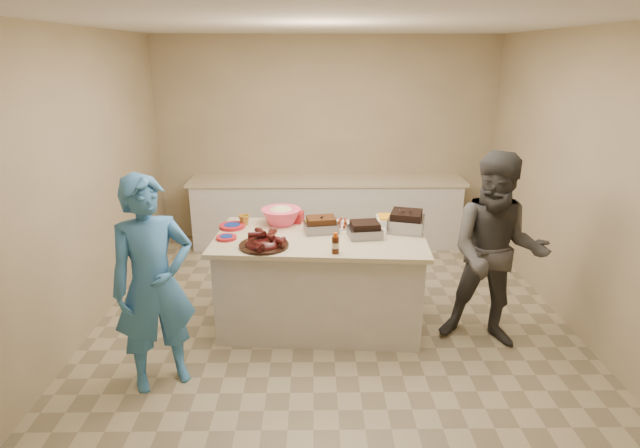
{
  "coord_description": "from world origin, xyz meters",
  "views": [
    {
      "loc": [
        -0.17,
        -4.2,
        2.47
      ],
      "look_at": [
        -0.12,
        0.09,
        1.0
      ],
      "focal_mm": 28.0,
      "sensor_mm": 36.0,
      "label": 1
    }
  ],
  "objects_px": {
    "bbq_bottle_b": "(335,253)",
    "mustard_bottle": "(306,231)",
    "rib_platter": "(264,246)",
    "coleslaw_bowl": "(281,224)",
    "plastic_cup": "(244,225)",
    "island": "(320,323)",
    "guest_blue": "(165,380)",
    "roasting_pan": "(406,231)",
    "bbq_bottle_a": "(335,253)",
    "guest_gray": "(485,341)"
  },
  "relations": [
    {
      "from": "coleslaw_bowl",
      "to": "plastic_cup",
      "type": "bearing_deg",
      "value": -177.3
    },
    {
      "from": "bbq_bottle_b",
      "to": "guest_blue",
      "type": "distance_m",
      "value": 1.7
    },
    {
      "from": "rib_platter",
      "to": "guest_gray",
      "type": "relative_size",
      "value": 0.25
    },
    {
      "from": "island",
      "to": "bbq_bottle_a",
      "type": "bearing_deg",
      "value": -69.27
    },
    {
      "from": "island",
      "to": "guest_gray",
      "type": "xyz_separation_m",
      "value": [
        1.49,
        -0.33,
        0.0
      ]
    },
    {
      "from": "roasting_pan",
      "to": "coleslaw_bowl",
      "type": "bearing_deg",
      "value": -173.5
    },
    {
      "from": "island",
      "to": "rib_platter",
      "type": "bearing_deg",
      "value": -149.03
    },
    {
      "from": "guest_blue",
      "to": "mustard_bottle",
      "type": "bearing_deg",
      "value": 13.09
    },
    {
      "from": "roasting_pan",
      "to": "plastic_cup",
      "type": "relative_size",
      "value": 3.02
    },
    {
      "from": "island",
      "to": "rib_platter",
      "type": "xyz_separation_m",
      "value": [
        -0.48,
        -0.25,
        0.9
      ]
    },
    {
      "from": "mustard_bottle",
      "to": "guest_gray",
      "type": "height_order",
      "value": "mustard_bottle"
    },
    {
      "from": "mustard_bottle",
      "to": "coleslaw_bowl",
      "type": "bearing_deg",
      "value": 142.32
    },
    {
      "from": "bbq_bottle_a",
      "to": "mustard_bottle",
      "type": "bearing_deg",
      "value": 113.75
    },
    {
      "from": "roasting_pan",
      "to": "mustard_bottle",
      "type": "distance_m",
      "value": 0.93
    },
    {
      "from": "island",
      "to": "roasting_pan",
      "type": "distance_m",
      "value": 1.21
    },
    {
      "from": "bbq_bottle_a",
      "to": "plastic_cup",
      "type": "bearing_deg",
      "value": 139.19
    },
    {
      "from": "bbq_bottle_a",
      "to": "plastic_cup",
      "type": "relative_size",
      "value": 1.7
    },
    {
      "from": "bbq_bottle_b",
      "to": "mustard_bottle",
      "type": "height_order",
      "value": "bbq_bottle_b"
    },
    {
      "from": "coleslaw_bowl",
      "to": "plastic_cup",
      "type": "distance_m",
      "value": 0.36
    },
    {
      "from": "coleslaw_bowl",
      "to": "bbq_bottle_a",
      "type": "distance_m",
      "value": 0.9
    },
    {
      "from": "rib_platter",
      "to": "bbq_bottle_b",
      "type": "bearing_deg",
      "value": -13.68
    },
    {
      "from": "plastic_cup",
      "to": "coleslaw_bowl",
      "type": "bearing_deg",
      "value": 2.7
    },
    {
      "from": "roasting_pan",
      "to": "bbq_bottle_b",
      "type": "distance_m",
      "value": 0.87
    },
    {
      "from": "island",
      "to": "coleslaw_bowl",
      "type": "height_order",
      "value": "coleslaw_bowl"
    },
    {
      "from": "mustard_bottle",
      "to": "guest_gray",
      "type": "relative_size",
      "value": 0.07
    },
    {
      "from": "rib_platter",
      "to": "bbq_bottle_b",
      "type": "height_order",
      "value": "same"
    },
    {
      "from": "plastic_cup",
      "to": "guest_gray",
      "type": "bearing_deg",
      "value": -16.44
    },
    {
      "from": "island",
      "to": "roasting_pan",
      "type": "bearing_deg",
      "value": 14.18
    },
    {
      "from": "roasting_pan",
      "to": "plastic_cup",
      "type": "height_order",
      "value": "roasting_pan"
    },
    {
      "from": "coleslaw_bowl",
      "to": "mustard_bottle",
      "type": "bearing_deg",
      "value": -37.68
    },
    {
      "from": "rib_platter",
      "to": "bbq_bottle_b",
      "type": "distance_m",
      "value": 0.63
    },
    {
      "from": "rib_platter",
      "to": "roasting_pan",
      "type": "xyz_separation_m",
      "value": [
        1.29,
        0.39,
        0.0
      ]
    },
    {
      "from": "mustard_bottle",
      "to": "plastic_cup",
      "type": "xyz_separation_m",
      "value": [
        -0.6,
        0.17,
        0.0
      ]
    },
    {
      "from": "bbq_bottle_b",
      "to": "mustard_bottle",
      "type": "distance_m",
      "value": 0.6
    },
    {
      "from": "island",
      "to": "mustard_bottle",
      "type": "xyz_separation_m",
      "value": [
        -0.13,
        0.16,
        0.9
      ]
    },
    {
      "from": "rib_platter",
      "to": "bbq_bottle_a",
      "type": "relative_size",
      "value": 2.37
    },
    {
      "from": "island",
      "to": "guest_blue",
      "type": "height_order",
      "value": "island"
    },
    {
      "from": "mustard_bottle",
      "to": "guest_blue",
      "type": "height_order",
      "value": "mustard_bottle"
    },
    {
      "from": "roasting_pan",
      "to": "coleslaw_bowl",
      "type": "distance_m",
      "value": 1.19
    },
    {
      "from": "roasting_pan",
      "to": "mustard_bottle",
      "type": "bearing_deg",
      "value": -164.46
    },
    {
      "from": "island",
      "to": "mustard_bottle",
      "type": "height_order",
      "value": "mustard_bottle"
    },
    {
      "from": "island",
      "to": "plastic_cup",
      "type": "bearing_deg",
      "value": 159.73
    },
    {
      "from": "bbq_bottle_b",
      "to": "mustard_bottle",
      "type": "relative_size",
      "value": 1.52
    },
    {
      "from": "coleslaw_bowl",
      "to": "plastic_cup",
      "type": "relative_size",
      "value": 3.58
    },
    {
      "from": "plastic_cup",
      "to": "guest_gray",
      "type": "xyz_separation_m",
      "value": [
        2.22,
        -0.66,
        -0.9
      ]
    },
    {
      "from": "bbq_bottle_a",
      "to": "mustard_bottle",
      "type": "relative_size",
      "value": 1.59
    },
    {
      "from": "rib_platter",
      "to": "guest_blue",
      "type": "xyz_separation_m",
      "value": [
        -0.76,
        -0.62,
        -0.9
      ]
    },
    {
      "from": "bbq_bottle_b",
      "to": "plastic_cup",
      "type": "distance_m",
      "value": 1.12
    },
    {
      "from": "island",
      "to": "bbq_bottle_a",
      "type": "relative_size",
      "value": 10.51
    },
    {
      "from": "plastic_cup",
      "to": "island",
      "type": "bearing_deg",
      "value": -24.33
    }
  ]
}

